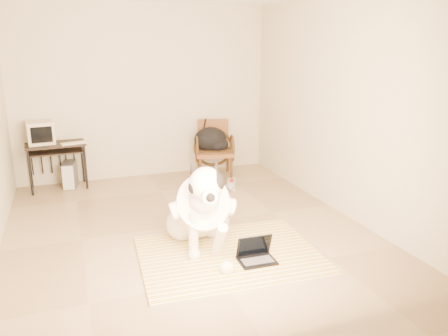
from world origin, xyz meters
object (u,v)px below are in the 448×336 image
laptop (256,255)px  rattan_chair (214,148)px  pc_tower (70,174)px  dog (201,210)px  backpack (212,140)px  crt_monitor (40,133)px  computer_desk (56,150)px

laptop → rattan_chair: size_ratio=0.41×
laptop → pc_tower: 3.57m
dog → backpack: bearing=68.9°
dog → laptop: 0.74m
dog → crt_monitor: bearing=121.0°
computer_desk → pc_tower: bearing=15.8°
rattan_chair → laptop: bearing=-101.1°
dog → rattan_chair: 2.65m
dog → crt_monitor: size_ratio=3.70×
rattan_chair → crt_monitor: bearing=175.7°
computer_desk → crt_monitor: bearing=160.8°
pc_tower → rattan_chair: bearing=-4.5°
computer_desk → pc_tower: computer_desk is taller
crt_monitor → rattan_chair: crt_monitor is taller
computer_desk → pc_tower: 0.43m
crt_monitor → rattan_chair: bearing=-4.3°
computer_desk → crt_monitor: (-0.18, 0.06, 0.26)m
crt_monitor → backpack: crt_monitor is taller
laptop → backpack: 3.07m
rattan_chair → dog: bearing=-111.9°
crt_monitor → pc_tower: (0.34, -0.02, -0.66)m
rattan_chair → backpack: size_ratio=1.67×
pc_tower → backpack: backpack is taller
dog → computer_desk: size_ratio=1.74×
dog → laptop: bearing=-52.4°
laptop → rattan_chair: bearing=78.9°
laptop → crt_monitor: (-2.00, 3.18, 0.77)m
laptop → computer_desk: 3.64m
computer_desk → backpack: 2.36m
crt_monitor → laptop: bearing=-57.8°
laptop → computer_desk: computer_desk is taller
laptop → backpack: (0.54, 2.97, 0.51)m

